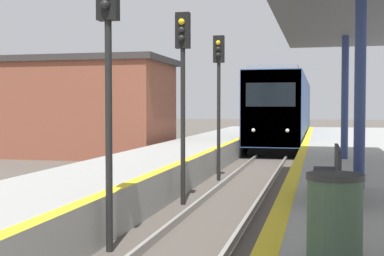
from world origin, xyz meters
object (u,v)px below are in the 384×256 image
bench (330,172)px  signal_mid (183,72)px  train (285,110)px  signal_near (108,55)px  trash_bin (335,217)px  signal_far (219,80)px

bench → signal_mid: bearing=134.1°
signal_mid → bench: signal_mid is taller
train → signal_near: signal_near is taller
train → trash_bin: train is taller
train → trash_bin: (2.38, -30.29, -0.93)m
train → signal_far: bearing=-93.4°
train → bench: (2.41, -26.57, -0.90)m
signal_near → bench: signal_near is taller
trash_bin → train: bearing=94.5°
trash_bin → signal_near: bearing=142.5°
signal_mid → signal_far: 4.56m
train → signal_far: signal_far is taller
signal_near → bench: 4.31m
train → signal_near: bearing=-92.7°
signal_near → signal_far: (0.22, 9.13, 0.00)m
signal_near → signal_mid: (0.15, 4.56, 0.00)m
signal_far → train: bearing=86.6°
signal_mid → bench: bearing=-45.9°
bench → trash_bin: bearing=-90.4°
bench → signal_near: bearing=-166.5°
signal_mid → trash_bin: 8.44m
signal_mid → trash_bin: signal_mid is taller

